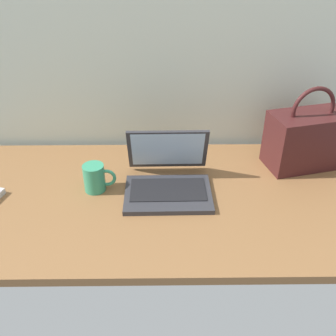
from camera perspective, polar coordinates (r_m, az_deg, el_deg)
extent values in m
cube|color=brown|center=(1.40, 0.01, -4.65)|extent=(1.60, 0.76, 0.03)
cube|color=#2D2D33|center=(1.39, -0.01, -3.92)|extent=(0.31, 0.22, 0.02)
cube|color=black|center=(1.39, -0.02, -3.20)|extent=(0.27, 0.14, 0.00)
cube|color=#2D2D33|center=(1.45, -0.14, 2.76)|extent=(0.30, 0.08, 0.19)
cube|color=#A5C6EA|center=(1.45, -0.13, 2.73)|extent=(0.27, 0.07, 0.17)
cylinder|color=#338C66|center=(1.42, -10.84, -1.43)|extent=(0.08, 0.08, 0.10)
torus|color=#338C66|center=(1.41, -9.06, -1.43)|extent=(0.07, 0.01, 0.07)
cylinder|color=brown|center=(1.40, -11.03, 0.12)|extent=(0.07, 0.07, 0.00)
cube|color=#3F1919|center=(1.61, 19.78, 3.91)|extent=(0.33, 0.23, 0.22)
torus|color=#3F1919|center=(1.56, 20.66, 8.10)|extent=(0.18, 0.06, 0.18)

